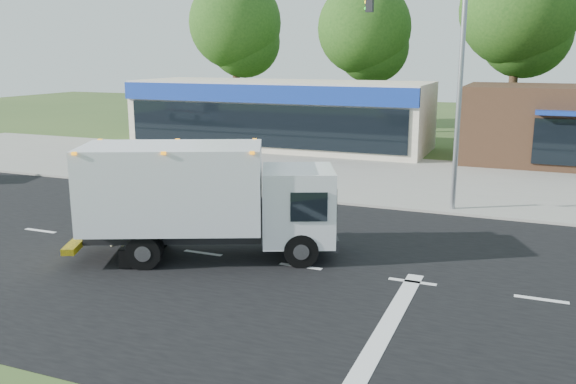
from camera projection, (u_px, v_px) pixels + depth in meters
name	position (u px, v px, depth m)	size (l,w,h in m)	color
ground	(301.00, 267.00, 16.36)	(120.00, 120.00, 0.00)	#385123
road_asphalt	(301.00, 267.00, 16.36)	(60.00, 14.00, 0.02)	black
sidewalk	(376.00, 199.00, 23.76)	(60.00, 2.40, 0.12)	gray
parking_apron	(405.00, 174.00, 29.01)	(60.00, 9.00, 0.02)	gray
lane_markings	(333.00, 291.00, 14.64)	(55.20, 7.00, 0.01)	silver
ems_box_truck	(202.00, 193.00, 16.78)	(7.49, 4.90, 3.19)	black
emergency_worker	(116.00, 217.00, 17.94)	(0.76, 0.66, 1.86)	tan
retail_strip_mall	(280.00, 114.00, 37.22)	(18.00, 6.20, 4.00)	beige
brown_storefront	(565.00, 125.00, 31.41)	(10.00, 6.70, 4.00)	#382316
traffic_signal_pole	(442.00, 73.00, 21.28)	(3.51, 0.25, 8.00)	gray
background_trees	(440.00, 26.00, 40.49)	(36.77, 7.39, 12.10)	#332114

